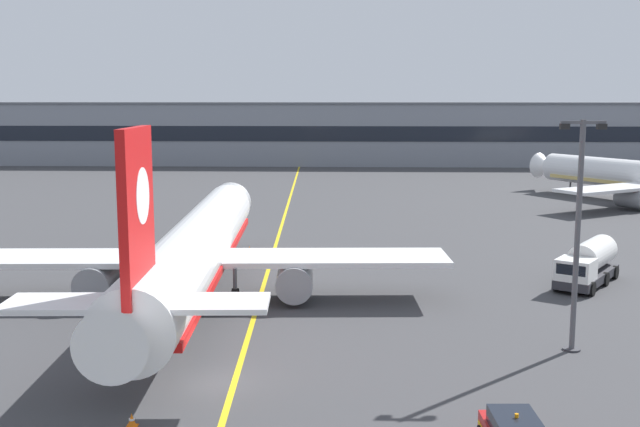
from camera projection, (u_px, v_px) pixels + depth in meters
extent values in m
plane|color=#3D3D3F|center=(210.00, 384.00, 34.42)|extent=(400.00, 400.00, 0.00)
cube|color=yellow|center=(274.00, 251.00, 64.05)|extent=(6.76, 179.89, 0.01)
cylinder|color=white|center=(197.00, 247.00, 47.99)|extent=(5.47, 36.14, 3.80)
cone|color=white|center=(229.00, 204.00, 67.06)|extent=(3.73, 2.77, 3.61)
cone|color=white|center=(119.00, 336.00, 28.75)|extent=(2.98, 2.93, 2.85)
cube|color=red|center=(197.00, 263.00, 48.15)|extent=(5.26, 33.26, 0.44)
cube|color=black|center=(227.00, 200.00, 65.08)|extent=(2.90, 1.23, 0.60)
cube|color=white|center=(198.00, 258.00, 48.71)|extent=(32.19, 6.29, 0.36)
cylinder|color=gray|center=(98.00, 281.00, 47.84)|extent=(2.47, 3.70, 2.30)
cylinder|color=black|center=(106.00, 274.00, 49.67)|extent=(1.96, 0.27, 1.95)
cylinder|color=gray|center=(295.00, 280.00, 47.97)|extent=(2.47, 3.70, 2.30)
cylinder|color=black|center=(295.00, 273.00, 49.80)|extent=(1.96, 0.27, 1.95)
cube|color=red|center=(137.00, 214.00, 31.68)|extent=(0.62, 4.81, 7.20)
cylinder|color=white|center=(138.00, 196.00, 31.87)|extent=(0.55, 2.42, 2.40)
cube|color=white|center=(137.00, 304.00, 31.65)|extent=(11.12, 3.31, 0.24)
cylinder|color=#4C4C51|center=(224.00, 237.00, 62.63)|extent=(0.24, 0.24, 1.60)
cylinder|color=black|center=(224.00, 249.00, 62.78)|extent=(0.44, 0.92, 0.90)
cylinder|color=#4C4C51|center=(150.00, 281.00, 46.25)|extent=(0.24, 0.24, 1.60)
cylinder|color=black|center=(150.00, 299.00, 46.42)|extent=(0.46, 1.32, 1.30)
cylinder|color=#4C4C51|center=(235.00, 281.00, 46.30)|extent=(0.24, 0.24, 1.60)
cylinder|color=black|center=(235.00, 299.00, 46.47)|extent=(0.46, 1.32, 1.30)
cone|color=white|center=(545.00, 166.00, 105.94)|extent=(4.28, 3.97, 3.48)
cube|color=black|center=(555.00, 162.00, 104.28)|extent=(2.89, 2.36, 0.58)
cylinder|color=gray|center=(632.00, 198.00, 87.06)|extent=(3.72, 4.11, 2.22)
cylinder|color=black|center=(619.00, 197.00, 88.58)|extent=(1.69, 1.15, 1.88)
cylinder|color=#4C4C51|center=(570.00, 183.00, 102.29)|extent=(0.23, 0.23, 1.54)
cylinder|color=black|center=(570.00, 190.00, 102.44)|extent=(0.79, 0.94, 0.87)
cylinder|color=#515156|center=(577.00, 237.00, 38.14)|extent=(0.28, 0.28, 11.79)
cylinder|color=#333338|center=(571.00, 349.00, 39.03)|extent=(0.90, 0.90, 0.10)
cube|color=#515156|center=(583.00, 122.00, 37.27)|extent=(2.20, 0.16, 0.16)
cube|color=black|center=(565.00, 126.00, 37.33)|extent=(0.44, 0.36, 0.28)
cube|color=black|center=(602.00, 127.00, 37.27)|extent=(0.44, 0.36, 0.28)
cube|color=black|center=(515.00, 425.00, 27.02)|extent=(1.68, 2.37, 0.60)
cylinder|color=orange|center=(517.00, 416.00, 26.86)|extent=(0.14, 0.14, 0.14)
cube|color=#2D2D33|center=(587.00, 276.00, 52.55)|extent=(6.17, 7.68, 0.60)
cube|color=white|center=(576.00, 269.00, 50.22)|extent=(3.11, 3.09, 1.40)
cube|color=black|center=(571.00, 270.00, 49.35)|extent=(1.66, 1.13, 0.70)
cylinder|color=white|center=(592.00, 254.00, 53.24)|extent=(4.60, 5.50, 2.10)
cylinder|color=black|center=(592.00, 289.00, 49.56)|extent=(0.78, 0.97, 0.96)
cylinder|color=black|center=(556.00, 284.00, 50.90)|extent=(0.78, 0.97, 0.96)
cylinder|color=black|center=(606.00, 279.00, 52.23)|extent=(0.78, 0.97, 0.96)
cylinder|color=black|center=(572.00, 275.00, 53.56)|extent=(0.78, 0.97, 0.96)
cylinder|color=black|center=(615.00, 272.00, 54.25)|extent=(0.78, 0.97, 0.96)
cylinder|color=black|center=(582.00, 268.00, 55.58)|extent=(0.78, 0.97, 0.96)
cone|color=orange|center=(249.00, 249.00, 63.57)|extent=(0.36, 0.36, 0.55)
cylinder|color=white|center=(249.00, 249.00, 63.57)|extent=(0.23, 0.23, 0.07)
cube|color=orange|center=(249.00, 252.00, 63.61)|extent=(0.44, 0.44, 0.03)
cone|color=orange|center=(132.00, 420.00, 29.93)|extent=(0.36, 0.36, 0.55)
cylinder|color=white|center=(132.00, 419.00, 29.93)|extent=(0.23, 0.23, 0.07)
cube|color=orange|center=(132.00, 426.00, 29.97)|extent=(0.44, 0.44, 0.03)
cube|color=gray|center=(348.00, 134.00, 146.11)|extent=(159.40, 12.00, 11.51)
cube|color=black|center=(348.00, 134.00, 140.07)|extent=(153.02, 0.12, 2.80)
cube|color=#595C63|center=(348.00, 103.00, 145.20)|extent=(159.80, 12.40, 0.40)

